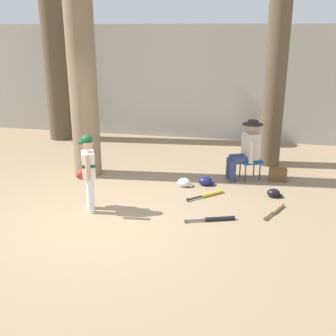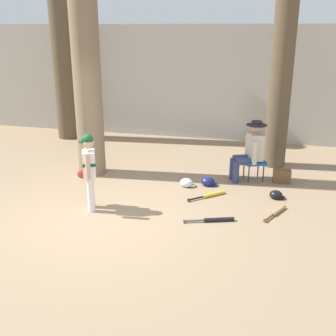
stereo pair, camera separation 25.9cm
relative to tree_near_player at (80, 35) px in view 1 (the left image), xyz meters
The scene contains 15 objects.
ground_plane 3.66m from the tree_near_player, 62.11° to the right, with size 60.00×60.00×0.00m, color #937A5B.
concrete_back_wall 3.94m from the tree_near_player, 72.51° to the left, with size 18.00×0.36×2.99m, color #ADA89E.
tree_near_player is the anchor object (origin of this frame).
tree_behind_spectator 3.97m from the tree_near_player, 22.08° to the left, with size 0.66×0.66×5.98m.
young_ballplayer 2.74m from the tree_near_player, 66.29° to the right, with size 0.48×0.54×1.31m.
folding_stool 4.10m from the tree_near_player, ahead, with size 0.53×0.53×0.41m.
seated_spectator 3.86m from the tree_near_player, ahead, with size 0.67×0.55×1.20m.
handbag_beside_stool 4.68m from the tree_near_player, ahead, with size 0.34×0.18×0.26m, color brown.
tree_far_left 3.22m from the tree_near_player, 126.05° to the left, with size 0.83×0.83×6.94m.
bat_wood_tan 4.80m from the tree_near_player, 16.08° to the right, with size 0.35×0.67×0.07m.
bat_black_composite 4.28m from the tree_near_player, 30.21° to the right, with size 0.78×0.34×0.07m.
bat_yellow_trainer 3.84m from the tree_near_player, 14.15° to the right, with size 0.61×0.59×0.07m.
batting_helmet_black 4.65m from the tree_near_player, ahead, with size 0.27×0.21×0.16m.
batting_helmet_white 3.41m from the tree_near_player, ahead, with size 0.30×0.23×0.17m.
batting_helmet_navy 3.65m from the tree_near_player, ahead, with size 0.32×0.24×0.18m.
Camera 1 is at (2.26, -5.50, 2.91)m, focal length 44.25 mm.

